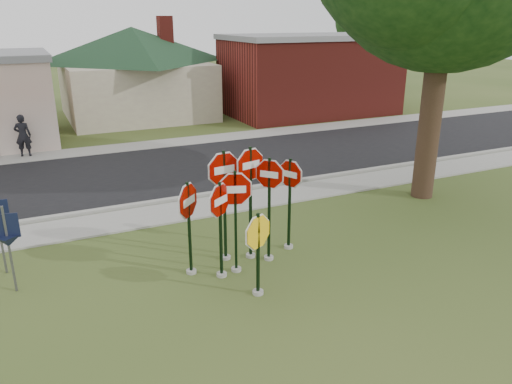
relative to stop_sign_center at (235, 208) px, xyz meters
name	(u,v)px	position (x,y,z in m)	size (l,w,h in m)	color
ground	(269,294)	(0.24, -1.28, -1.61)	(120.00, 120.00, 0.00)	#374D1D
sidewalk_near	(191,210)	(0.24, 4.22, -1.58)	(60.00, 1.60, 0.06)	gray
road	(155,172)	(0.24, 8.72, -1.59)	(60.00, 7.00, 0.04)	black
sidewalk_far	(132,147)	(0.24, 13.02, -1.58)	(60.00, 1.60, 0.06)	gray
curb	(181,198)	(0.24, 5.22, -1.54)	(60.00, 0.20, 0.14)	gray
stop_sign_center	(235,208)	(0.00, 0.00, 0.00)	(1.01, 0.37, 2.59)	#9A9890
stop_sign_yellow	(258,246)	(0.02, -1.17, -0.45)	(0.97, 0.45, 1.99)	#9A9890
stop_sign_left	(220,217)	(-0.41, -0.09, -0.13)	(0.88, 0.61, 2.41)	#9A9890
stop_sign_right	(269,196)	(0.97, 0.21, 0.06)	(0.67, 0.73, 2.71)	#9A9890
stop_sign_back_right	(250,186)	(0.62, 0.52, 0.27)	(1.06, 0.29, 2.96)	#9A9890
stop_sign_back_left	(224,188)	(0.01, 0.69, 0.25)	(1.15, 0.24, 2.91)	#9A9890
stop_sign_far_right	(290,193)	(1.73, 0.58, -0.08)	(0.42, 0.89, 2.51)	#9A9890
stop_sign_far_left	(189,216)	(-1.00, 0.35, -0.15)	(0.82, 0.80, 2.38)	#9A9890
building_house	(133,54)	(2.25, 20.72, 2.04)	(11.60, 11.60, 6.20)	#BDB396
building_brick	(310,74)	(12.24, 17.22, 0.79)	(10.20, 6.20, 4.75)	maroon
bg_tree_right	(370,19)	(22.24, 24.72, 3.97)	(5.60, 5.60, 8.40)	black
pedestrian	(23,135)	(-4.23, 13.26, -0.65)	(0.66, 0.43, 1.80)	black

